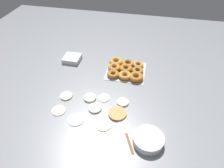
{
  "coord_description": "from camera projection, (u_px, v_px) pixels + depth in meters",
  "views": [
    {
      "loc": [
        -0.3,
        0.96,
        1.0
      ],
      "look_at": [
        -0.07,
        -0.1,
        0.04
      ],
      "focal_mm": 32.0,
      "sensor_mm": 36.0,
      "label": 1
    }
  ],
  "objects": [
    {
      "name": "pancake_7",
      "position": [
        123.0,
        102.0,
        1.36
      ],
      "size": [
        0.08,
        0.08,
        0.01
      ],
      "primitive_type": "cylinder",
      "color": "beige",
      "rests_on": "ground_plane"
    },
    {
      "name": "pancake_2",
      "position": [
        76.0,
        119.0,
        1.25
      ],
      "size": [
        0.11,
        0.11,
        0.01
      ],
      "primitive_type": "cylinder",
      "color": "silver",
      "rests_on": "ground_plane"
    },
    {
      "name": "pancake_5",
      "position": [
        59.0,
        110.0,
        1.31
      ],
      "size": [
        0.09,
        0.09,
        0.01
      ],
      "primitive_type": "cylinder",
      "color": "beige",
      "rests_on": "ground_plane"
    },
    {
      "name": "batter_bowl",
      "position": [
        148.0,
        140.0,
        1.12
      ],
      "size": [
        0.17,
        0.17,
        0.05
      ],
      "color": "white",
      "rests_on": "ground_plane"
    },
    {
      "name": "spatula",
      "position": [
        125.0,
        129.0,
        1.2
      ],
      "size": [
        0.14,
        0.24,
        0.01
      ],
      "rotation": [
        0.0,
        0.0,
        5.14
      ],
      "color": "brown",
      "rests_on": "ground_plane"
    },
    {
      "name": "pancake_8",
      "position": [
        104.0,
        98.0,
        1.4
      ],
      "size": [
        0.08,
        0.08,
        0.01
      ],
      "primitive_type": "cylinder",
      "color": "beige",
      "rests_on": "ground_plane"
    },
    {
      "name": "pancake_3",
      "position": [
        66.0,
        96.0,
        1.41
      ],
      "size": [
        0.09,
        0.09,
        0.01
      ],
      "primitive_type": "cylinder",
      "color": "beige",
      "rests_on": "ground_plane"
    },
    {
      "name": "ground_plane",
      "position": [
        100.0,
        96.0,
        1.42
      ],
      "size": [
        3.0,
        3.0,
        0.0
      ],
      "primitive_type": "plane",
      "color": "gray"
    },
    {
      "name": "pancake_0",
      "position": [
        95.0,
        108.0,
        1.32
      ],
      "size": [
        0.09,
        0.09,
        0.01
      ],
      "primitive_type": "cylinder",
      "color": "silver",
      "rests_on": "ground_plane"
    },
    {
      "name": "pancake_1",
      "position": [
        90.0,
        98.0,
        1.39
      ],
      "size": [
        0.09,
        0.09,
        0.01
      ],
      "primitive_type": "cylinder",
      "color": "silver",
      "rests_on": "ground_plane"
    },
    {
      "name": "pancake_6",
      "position": [
        103.0,
        124.0,
        1.22
      ],
      "size": [
        0.1,
        0.1,
        0.01
      ],
      "primitive_type": "cylinder",
      "color": "beige",
      "rests_on": "ground_plane"
    },
    {
      "name": "donut_tray",
      "position": [
        125.0,
        69.0,
        1.62
      ],
      "size": [
        0.31,
        0.29,
        0.04
      ],
      "color": "silver",
      "rests_on": "ground_plane"
    },
    {
      "name": "pancake_4",
      "position": [
        117.0,
        114.0,
        1.28
      ],
      "size": [
        0.12,
        0.12,
        0.02
      ],
      "primitive_type": "cylinder",
      "color": "tan",
      "rests_on": "ground_plane"
    },
    {
      "name": "container_stack",
      "position": [
        72.0,
        59.0,
        1.73
      ],
      "size": [
        0.14,
        0.14,
        0.04
      ],
      "color": "white",
      "rests_on": "ground_plane"
    }
  ]
}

